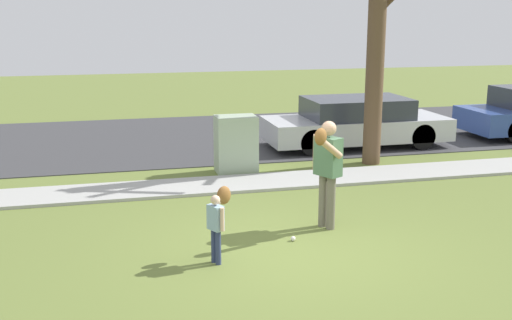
{
  "coord_description": "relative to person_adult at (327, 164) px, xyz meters",
  "views": [
    {
      "loc": [
        -2.61,
        -8.07,
        3.34
      ],
      "look_at": [
        -0.24,
        1.51,
        1.0
      ],
      "focal_mm": 43.89,
      "sensor_mm": 36.0,
      "label": 1
    }
  ],
  "objects": [
    {
      "name": "person_child",
      "position": [
        -1.88,
        -0.91,
        -0.39
      ],
      "size": [
        0.4,
        0.52,
        1.01
      ],
      "rotation": [
        0.0,
        0.0,
        0.48
      ],
      "color": "navy",
      "rests_on": "ground"
    },
    {
      "name": "parked_sedan_silver",
      "position": [
        2.87,
        5.67,
        -0.43
      ],
      "size": [
        4.6,
        1.8,
        1.23
      ],
      "color": "silver",
      "rests_on": "road_surface"
    },
    {
      "name": "sidewalk_strip",
      "position": [
        -0.71,
        2.81,
        -1.02
      ],
      "size": [
        36.0,
        1.2,
        0.06
      ],
      "primitive_type": "cube",
      "color": "#A3A39E",
      "rests_on": "ground"
    },
    {
      "name": "person_adult",
      "position": [
        0.0,
        0.0,
        0.0
      ],
      "size": [
        0.62,
        0.83,
        1.72
      ],
      "rotation": [
        0.0,
        0.0,
        -2.66
      ],
      "color": "#6B6656",
      "rests_on": "ground"
    },
    {
      "name": "utility_cabinet",
      "position": [
        -0.62,
        3.85,
        -0.45
      ],
      "size": [
        0.86,
        0.61,
        1.21
      ],
      "primitive_type": "cube",
      "color": "#9EB293",
      "rests_on": "ground"
    },
    {
      "name": "road_surface",
      "position": [
        -0.71,
        7.81,
        -1.04
      ],
      "size": [
        36.0,
        6.8,
        0.02
      ],
      "primitive_type": "cube",
      "color": "#38383A",
      "rests_on": "ground"
    },
    {
      "name": "ground_plane",
      "position": [
        -0.71,
        2.71,
        -1.05
      ],
      "size": [
        48.0,
        48.0,
        0.0
      ],
      "primitive_type": "plane",
      "color": "olive"
    },
    {
      "name": "baseball",
      "position": [
        -0.66,
        -0.42,
        -1.02
      ],
      "size": [
        0.07,
        0.07,
        0.07
      ],
      "primitive_type": "sphere",
      "color": "white",
      "rests_on": "ground"
    },
    {
      "name": "street_tree_near",
      "position": [
        2.52,
        3.88,
        2.0
      ],
      "size": [
        1.85,
        1.89,
        5.78
      ],
      "color": "brown",
      "rests_on": "ground"
    }
  ]
}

